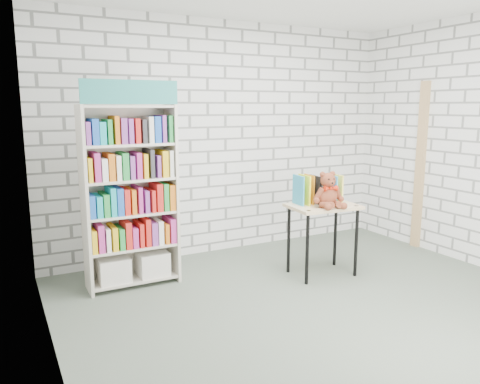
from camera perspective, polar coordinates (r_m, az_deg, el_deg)
name	(u,v)px	position (r m, az deg, el deg)	size (l,w,h in m)	color
ground	(323,307)	(4.43, 10.11, -13.60)	(4.50, 4.50, 0.00)	#4E594B
room_shell	(330,107)	(4.06, 10.92, 10.11)	(4.52, 4.02, 2.81)	silver
bookshelf	(130,195)	(4.75, -13.26, -0.37)	(0.91, 0.35, 2.03)	beige
display_table	(323,215)	(5.04, 10.08, -2.74)	(0.75, 0.55, 0.77)	#D3B07E
table_books	(318,189)	(5.09, 9.46, 0.33)	(0.51, 0.26, 0.30)	teal
teddy_bear	(329,193)	(4.89, 10.74, -0.11)	(0.34, 0.33, 0.37)	maroon
door_trim	(420,166)	(6.34, 21.11, 2.97)	(0.05, 0.12, 2.10)	tan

